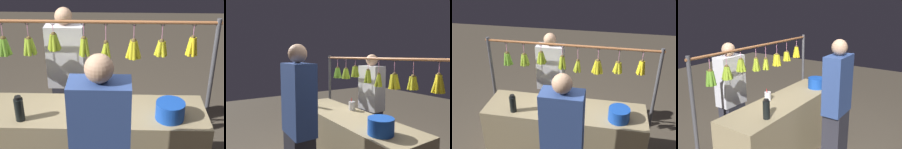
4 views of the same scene
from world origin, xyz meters
TOP-DOWN VIEW (x-y plane):
  - market_counter at (0.00, 0.00)m, footprint 2.03×0.58m
  - display_rack at (0.02, -0.41)m, footprint 2.32×0.14m
  - water_bottle at (0.61, 0.17)m, footprint 0.08×0.08m
  - blue_bucket at (-0.67, 0.11)m, footprint 0.25×0.25m
  - drink_cup at (0.16, -0.18)m, footprint 0.09×0.09m
  - vendor_person at (0.34, -0.68)m, footprint 0.39×0.21m
  - customer_person at (-0.11, 0.69)m, footprint 0.41×0.22m

SIDE VIEW (x-z plane):
  - market_counter at x=0.00m, z-range 0.00..0.88m
  - vendor_person at x=0.34m, z-range -0.01..1.62m
  - customer_person at x=-0.11m, z-range -0.01..1.72m
  - drink_cup at x=0.16m, z-range 0.85..1.02m
  - blue_bucket at x=-0.67m, z-range 0.88..1.04m
  - water_bottle at x=0.61m, z-range 0.87..1.10m
  - display_rack at x=0.02m, z-range 0.40..2.01m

